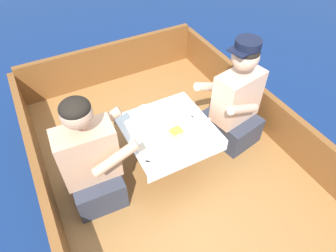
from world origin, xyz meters
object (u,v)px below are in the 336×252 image
(person_port, at_px, (91,162))
(coffee_cup_port, at_px, (189,111))
(person_starboard, at_px, (235,103))
(coffee_cup_starboard, at_px, (182,99))
(sandwich, at_px, (176,132))

(person_port, xyz_separation_m, coffee_cup_port, (0.86, 0.10, 0.05))
(person_starboard, relative_size, coffee_cup_starboard, 10.16)
(person_port, xyz_separation_m, sandwich, (0.66, -0.06, 0.04))
(person_port, relative_size, person_starboard, 0.95)
(coffee_cup_port, height_order, coffee_cup_starboard, coffee_cup_port)
(person_port, distance_m, coffee_cup_starboard, 0.93)
(person_port, height_order, person_starboard, person_starboard)
(coffee_cup_starboard, bearing_deg, sandwich, -126.88)
(person_port, height_order, sandwich, person_port)
(coffee_cup_starboard, bearing_deg, person_starboard, -31.94)
(sandwich, relative_size, coffee_cup_starboard, 1.14)
(person_port, height_order, coffee_cup_port, person_port)
(person_starboard, bearing_deg, coffee_cup_port, -21.96)
(sandwich, relative_size, coffee_cup_port, 1.18)
(person_port, bearing_deg, coffee_cup_starboard, 18.96)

